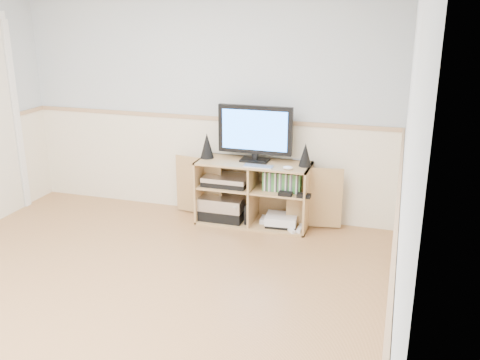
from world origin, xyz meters
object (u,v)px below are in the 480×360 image
at_px(monitor, 255,131).
at_px(media_cabinet, 255,191).
at_px(game_consoles, 281,220).
at_px(keyboard, 258,166).

bearing_deg(monitor, media_cabinet, 90.00).
relative_size(monitor, game_consoles, 1.65).
relative_size(media_cabinet, monitor, 2.36).
bearing_deg(game_consoles, monitor, 168.25).
height_order(media_cabinet, keyboard, keyboard).
height_order(media_cabinet, monitor, monitor).
bearing_deg(keyboard, media_cabinet, 114.21).
height_order(monitor, game_consoles, monitor).
distance_m(monitor, keyboard, 0.36).
bearing_deg(media_cabinet, monitor, -90.00).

